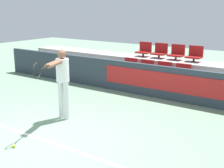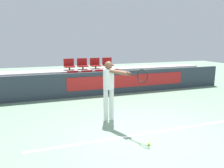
% 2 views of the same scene
% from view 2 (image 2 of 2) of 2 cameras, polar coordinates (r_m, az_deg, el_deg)
% --- Properties ---
extents(ground_plane, '(30.00, 30.00, 0.00)m').
position_cam_2_polar(ground_plane, '(5.33, 9.40, -13.24)').
color(ground_plane, gray).
extents(court_baseline, '(5.50, 0.08, 0.01)m').
position_cam_2_polar(court_baseline, '(5.43, 8.72, -12.68)').
color(court_baseline, white).
rests_on(court_baseline, ground).
extents(barrier_wall, '(11.88, 0.14, 0.96)m').
position_cam_2_polar(barrier_wall, '(8.87, -3.20, 0.13)').
color(barrier_wall, '#2D3842').
rests_on(barrier_wall, ground).
extents(bleacher_tier_front, '(11.48, 0.97, 0.44)m').
position_cam_2_polar(bleacher_tier_front, '(9.45, -4.39, -0.80)').
color(bleacher_tier_front, '#9E9E99').
rests_on(bleacher_tier_front, ground).
extents(bleacher_tier_middle, '(11.48, 0.97, 0.88)m').
position_cam_2_polar(bleacher_tier_middle, '(10.33, -5.81, 1.47)').
color(bleacher_tier_middle, '#9E9E99').
rests_on(bleacher_tier_middle, ground).
extents(stadium_chair_0, '(0.47, 0.37, 0.50)m').
position_cam_2_polar(stadium_chair_0, '(9.29, -10.13, 1.60)').
color(stadium_chair_0, '#333333').
rests_on(stadium_chair_0, bleacher_tier_front).
extents(stadium_chair_1, '(0.47, 0.37, 0.50)m').
position_cam_2_polar(stadium_chair_1, '(9.40, -6.42, 1.83)').
color(stadium_chair_1, '#333333').
rests_on(stadium_chair_1, bleacher_tier_front).
extents(stadium_chair_2, '(0.47, 0.37, 0.50)m').
position_cam_2_polar(stadium_chair_2, '(9.56, -2.83, 2.04)').
color(stadium_chair_2, '#333333').
rests_on(stadium_chair_2, bleacher_tier_front).
extents(stadium_chair_3, '(0.47, 0.37, 0.50)m').
position_cam_2_polar(stadium_chair_3, '(9.75, 0.64, 2.24)').
color(stadium_chair_3, '#333333').
rests_on(stadium_chair_3, bleacher_tier_front).
extents(stadium_chair_4, '(0.47, 0.37, 0.50)m').
position_cam_2_polar(stadium_chair_4, '(10.17, -11.12, 4.91)').
color(stadium_chair_4, '#333333').
rests_on(stadium_chair_4, bleacher_tier_middle).
extents(stadium_chair_5, '(0.47, 0.37, 0.50)m').
position_cam_2_polar(stadium_chair_5, '(10.28, -7.72, 5.09)').
color(stadium_chair_5, '#333333').
rests_on(stadium_chair_5, bleacher_tier_middle).
extents(stadium_chair_6, '(0.47, 0.37, 0.50)m').
position_cam_2_polar(stadium_chair_6, '(10.42, -4.39, 5.24)').
color(stadium_chair_6, '#333333').
rests_on(stadium_chair_6, bleacher_tier_middle).
extents(stadium_chair_7, '(0.47, 0.37, 0.50)m').
position_cam_2_polar(stadium_chair_7, '(10.60, -1.16, 5.38)').
color(stadium_chair_7, '#333333').
rests_on(stadium_chair_7, bleacher_tier_middle).
extents(tennis_player, '(0.65, 1.44, 1.66)m').
position_cam_2_polar(tennis_player, '(5.88, -0.42, -0.25)').
color(tennis_player, silver).
rests_on(tennis_player, ground).
extents(tennis_ball, '(0.07, 0.07, 0.07)m').
position_cam_2_polar(tennis_ball, '(4.89, 9.61, -15.17)').
color(tennis_ball, '#CCDB33').
rests_on(tennis_ball, ground).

